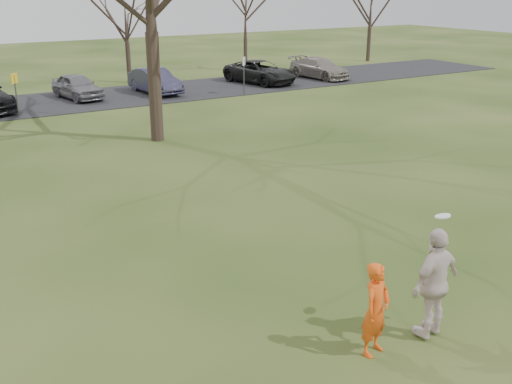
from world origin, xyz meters
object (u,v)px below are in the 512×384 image
player_defender (376,309)px  car_5 (155,81)px  car_7 (319,68)px  catching_play (435,283)px  car_6 (260,72)px  car_4 (77,86)px

player_defender → car_5: (6.18, 25.27, -0.11)m
car_7 → catching_play: catching_play is taller
car_6 → car_4: bearing=163.2°
car_4 → catching_play: bearing=-102.1°
player_defender → car_7: (17.45, 24.99, -0.15)m
car_7 → car_4: bearing=167.8°
car_5 → car_6: 6.94m
car_6 → player_defender: bearing=-131.3°
car_5 → car_7: 11.27m
car_4 → car_6: 11.15m
player_defender → car_7: 30.48m
car_7 → catching_play: bearing=-131.9°
car_5 → player_defender: bearing=-109.7°
car_5 → catching_play: 25.90m
car_6 → car_7: size_ratio=1.11×
car_4 → car_7: (15.47, -0.86, -0.01)m
car_4 → car_5: (4.20, -0.58, 0.03)m
car_6 → car_7: car_6 is taller
player_defender → car_4: 25.93m
player_defender → catching_play: 1.23m
car_4 → car_6: (11.14, -0.57, 0.03)m
catching_play → car_5: bearing=78.9°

